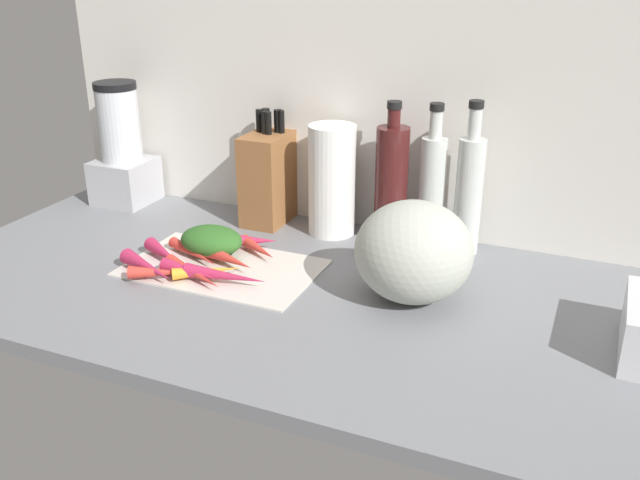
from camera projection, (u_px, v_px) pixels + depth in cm
name	position (u px, v px, depth cm)	size (l,w,h in cm)	color
ground_plane	(314.00, 295.00, 143.25)	(170.00, 80.00, 3.00)	slate
wall_back	(379.00, 106.00, 163.59)	(170.00, 3.00, 60.00)	silver
cutting_board	(222.00, 267.00, 151.19)	(41.18, 25.69, 0.80)	beige
carrot_0	(165.00, 254.00, 152.69)	(3.17, 3.17, 14.22)	#B2264C
carrot_1	(228.00, 258.00, 150.14)	(3.45, 3.45, 14.62)	red
carrot_2	(251.00, 241.00, 159.20)	(3.48, 3.48, 11.60)	#B2264C
carrot_3	(194.00, 253.00, 153.95)	(2.49, 2.49, 16.86)	red
carrot_4	(207.00, 271.00, 145.37)	(2.56, 2.56, 14.24)	orange
carrot_5	(147.00, 267.00, 146.11)	(3.44, 3.44, 16.32)	#B2264C
carrot_6	(159.00, 272.00, 144.43)	(2.82, 2.82, 12.65)	red
carrot_7	(193.00, 273.00, 144.29)	(2.73, 2.73, 17.72)	red
carrot_8	(226.00, 276.00, 142.56)	(3.15, 3.15, 17.96)	#B2264C
carrot_9	(191.00, 272.00, 144.29)	(3.17, 3.17, 14.09)	#B2264C
carrot_10	(259.00, 249.00, 155.63)	(2.84, 2.84, 12.22)	red
carrot_greens_pile	(212.00, 240.00, 155.97)	(14.49, 11.15, 6.13)	#2D6023
winter_squash	(414.00, 252.00, 134.88)	(23.08, 22.45, 20.03)	#B2B7A8
knife_block	(270.00, 176.00, 173.82)	(9.53, 16.78, 28.05)	brown
blender_appliance	(122.00, 152.00, 185.77)	(14.37, 14.37, 32.40)	#B2B2B7
paper_towel_roll	(332.00, 180.00, 165.43)	(11.18, 11.18, 26.50)	white
bottle_0	(391.00, 184.00, 160.13)	(7.60, 7.60, 33.17)	#471919
bottle_1	(432.00, 189.00, 157.29)	(5.74, 5.74, 33.40)	silver
bottle_2	(469.00, 192.00, 154.12)	(5.98, 5.98, 34.66)	silver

